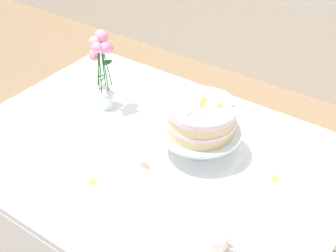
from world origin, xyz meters
The scene contains 9 objects.
dining_table centered at (0.00, -0.03, 0.65)m, with size 1.40×1.00×0.74m.
linen_napkin centered at (0.15, 0.10, 0.74)m, with size 0.32×0.32×0.00m, color white.
cake_stand centered at (0.15, 0.10, 0.82)m, with size 0.29×0.29×0.10m.
layer_cake centered at (0.15, 0.10, 0.89)m, with size 0.25×0.25×0.11m.
flower_vase centered at (-0.32, 0.13, 0.90)m, with size 0.11×0.11×0.34m.
teacup centered at (0.42, -0.24, 0.76)m, with size 0.12×0.12×0.05m.
loose_petal_0 centered at (0.04, -0.08, 0.74)m, with size 0.04×0.02×0.00m, color #E56B51.
loose_petal_1 centered at (-0.06, -0.24, 0.74)m, with size 0.03×0.03×0.00m, color yellow.
loose_petal_2 centered at (0.44, 0.12, 0.74)m, with size 0.04×0.02×0.00m, color yellow.
Camera 1 is at (0.78, -1.00, 1.80)m, focal length 47.95 mm.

